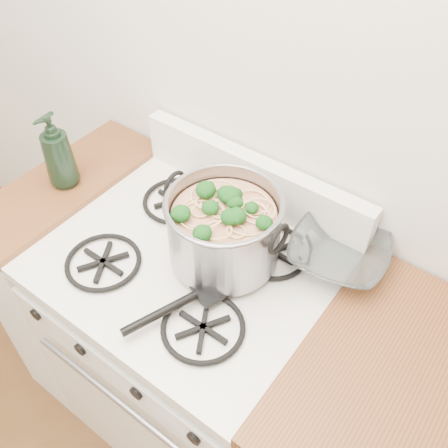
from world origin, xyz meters
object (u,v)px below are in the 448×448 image
Objects in this scene: gas_range at (195,350)px; glass_bowl at (338,257)px; stock_pot at (224,230)px; spatula at (215,285)px; bottle at (57,151)px.

glass_bowl is (0.33, 0.22, 0.50)m from gas_range.
stock_pot is (0.08, 0.06, 0.58)m from gas_range.
glass_bowl is (0.20, 0.26, 0.00)m from spatula.
stock_pot is at bearing 37.77° from gas_range.
glass_bowl is at bearing 32.56° from stock_pot.
spatula is at bearing -18.69° from gas_range.
bottle is at bearing -164.63° from spatula.
stock_pot is 0.31m from glass_bowl.
stock_pot is at bearing 134.79° from spatula.
gas_range is 0.52m from spatula.
spatula is 3.03× the size of glass_bowl.
bottle is (-0.57, -0.05, 0.02)m from stock_pot.
glass_bowl is at bearing 33.85° from gas_range.
bottle is at bearing -174.55° from stock_pot.
stock_pot is 3.21× the size of glass_bowl.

